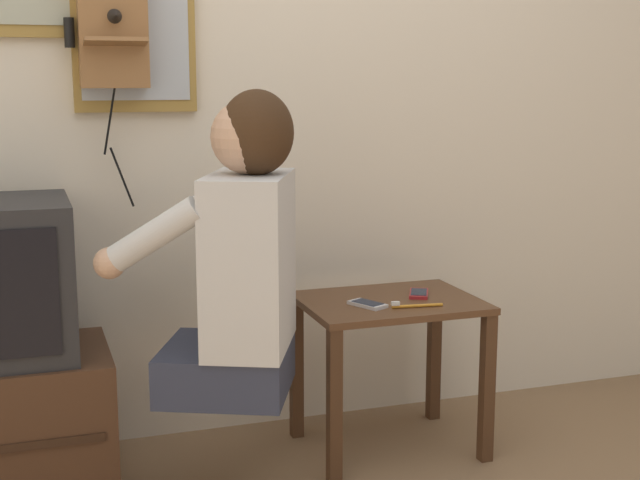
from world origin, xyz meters
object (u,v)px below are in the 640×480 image
object	(u,v)px
wall_phone_antique	(112,26)
toothbrush	(413,305)
person	(240,254)
cell_phone_spare	(419,293)
cell_phone_held	(368,304)

from	to	relation	value
wall_phone_antique	toothbrush	bearing A→B (deg)	-25.70
person	toothbrush	bearing A→B (deg)	-60.50
wall_phone_antique	cell_phone_spare	size ratio (longest dim) A/B	5.71
wall_phone_antique	person	bearing A→B (deg)	-58.52
person	cell_phone_held	world-z (taller)	person
toothbrush	cell_phone_spare	bearing A→B (deg)	-23.46
person	cell_phone_held	xyz separation A→B (m)	(0.44, 0.12, -0.21)
wall_phone_antique	cell_phone_spare	bearing A→B (deg)	-16.11
toothbrush	wall_phone_antique	bearing A→B (deg)	71.89
person	cell_phone_held	size ratio (longest dim) A/B	6.36
person	toothbrush	world-z (taller)	person
cell_phone_spare	toothbrush	bearing A→B (deg)	-94.47
person	toothbrush	distance (m)	0.61
cell_phone_held	cell_phone_spare	xyz separation A→B (m)	(0.21, 0.08, 0.00)
cell_phone_held	toothbrush	world-z (taller)	toothbrush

